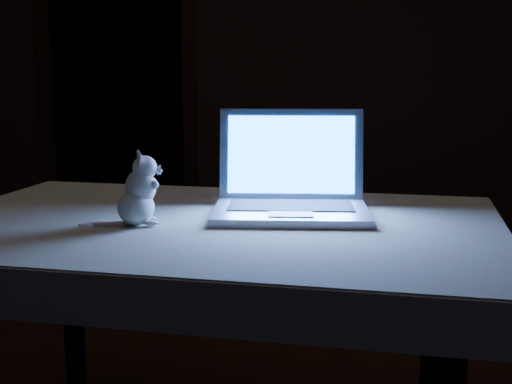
# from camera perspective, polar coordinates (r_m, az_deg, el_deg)

# --- Properties ---
(back_wall) EXTENTS (4.50, 0.04, 2.60)m
(back_wall) POSITION_cam_1_polar(r_m,az_deg,el_deg) (4.66, 1.97, 12.11)
(back_wall) COLOR black
(back_wall) RESTS_ON ground
(doorway) EXTENTS (1.06, 0.36, 2.13)m
(doorway) POSITION_cam_1_polar(r_m,az_deg,el_deg) (4.81, -11.42, 9.06)
(doorway) COLOR black
(doorway) RESTS_ON back_wall
(table) EXTENTS (1.50, 1.09, 0.74)m
(table) POSITION_cam_1_polar(r_m,az_deg,el_deg) (1.91, -3.61, -13.52)
(table) COLOR black
(table) RESTS_ON floor
(tablecloth) EXTENTS (1.64, 1.24, 0.11)m
(tablecloth) POSITION_cam_1_polar(r_m,az_deg,el_deg) (1.83, -4.92, -3.82)
(tablecloth) COLOR beige
(tablecloth) RESTS_ON table
(laptop) EXTENTS (0.42, 0.37, 0.28)m
(laptop) POSITION_cam_1_polar(r_m,az_deg,el_deg) (1.81, 2.95, 2.30)
(laptop) COLOR #AEAEB3
(laptop) RESTS_ON tablecloth
(plush_mouse) EXTENTS (0.15, 0.15, 0.19)m
(plush_mouse) POSITION_cam_1_polar(r_m,az_deg,el_deg) (1.74, -10.03, 0.28)
(plush_mouse) COLOR silver
(plush_mouse) RESTS_ON tablecloth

